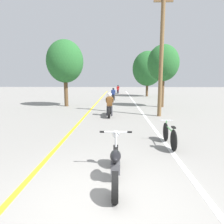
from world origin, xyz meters
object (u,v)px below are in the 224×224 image
object	(u,v)px
roadside_tree_right_near	(163,63)
roadside_tree_right_far	(148,69)
motorcycle_foreground	(115,163)
motorcycle_rider_far	(118,90)
bicycle_parked	(169,135)
utility_pole	(161,54)
motorcycle_rider_lead	(110,107)
motorcycle_rider_mid	(113,96)
roadside_tree_left	(65,62)

from	to	relation	value
roadside_tree_right_near	roadside_tree_right_far	size ratio (longest dim) A/B	0.83
roadside_tree_right_near	motorcycle_foreground	world-z (taller)	roadside_tree_right_near
motorcycle_rider_far	roadside_tree_right_far	bearing A→B (deg)	-56.60
roadside_tree_right_far	bicycle_parked	world-z (taller)	roadside_tree_right_far
utility_pole	roadside_tree_right_near	distance (m)	4.38
roadside_tree_right_near	motorcycle_rider_lead	distance (m)	6.64
motorcycle_rider_mid	roadside_tree_right_near	bearing A→B (deg)	-52.39
roadside_tree_right_far	roadside_tree_left	world-z (taller)	roadside_tree_right_far
motorcycle_rider_mid	motorcycle_rider_far	distance (m)	11.39
motorcycle_foreground	motorcycle_rider_far	bearing A→B (deg)	89.72
motorcycle_foreground	motorcycle_rider_lead	distance (m)	8.03
roadside_tree_right_near	motorcycle_rider_far	xyz separation A→B (m)	(-3.56, 16.70, -3.00)
motorcycle_foreground	roadside_tree_right_near	bearing A→B (deg)	73.22
utility_pole	bicycle_parked	size ratio (longest dim) A/B	4.18
motorcycle_rider_far	motorcycle_foreground	bearing A→B (deg)	-90.28
utility_pole	bicycle_parked	world-z (taller)	utility_pole
motorcycle_rider_lead	motorcycle_rider_far	world-z (taller)	motorcycle_rider_lead
motorcycle_rider_lead	motorcycle_rider_far	bearing A→B (deg)	88.40
motorcycle_foreground	bicycle_parked	size ratio (longest dim) A/B	1.20
utility_pole	motorcycle_foreground	world-z (taller)	utility_pole
roadside_tree_left	motorcycle_foreground	world-z (taller)	roadside_tree_left
motorcycle_rider_far	bicycle_parked	xyz separation A→B (m)	(1.66, -26.57, -0.16)
motorcycle_foreground	motorcycle_rider_far	distance (m)	28.98
motorcycle_foreground	bicycle_parked	world-z (taller)	motorcycle_foreground
utility_pole	motorcycle_rider_mid	size ratio (longest dim) A/B	3.67
motorcycle_rider_far	bicycle_parked	bearing A→B (deg)	-86.43
motorcycle_rider_lead	bicycle_parked	bearing A→B (deg)	-68.23
motorcycle_rider_lead	motorcycle_rider_mid	size ratio (longest dim) A/B	1.07
motorcycle_rider_lead	roadside_tree_right_far	bearing A→B (deg)	73.38
roadside_tree_right_far	motorcycle_rider_lead	bearing A→B (deg)	-106.62
roadside_tree_left	motorcycle_rider_mid	distance (m)	7.12
bicycle_parked	motorcycle_rider_mid	bearing A→B (deg)	98.26
roadside_tree_right_near	motorcycle_foreground	distance (m)	13.20
bicycle_parked	roadside_tree_left	bearing A→B (deg)	120.95
motorcycle_foreground	bicycle_parked	xyz separation A→B (m)	(1.80, 2.40, -0.03)
roadside_tree_right_far	roadside_tree_left	xyz separation A→B (m)	(-8.34, -10.50, 0.01)
motorcycle_rider_lead	motorcycle_rider_far	xyz separation A→B (m)	(0.58, 20.96, -0.03)
motorcycle_rider_mid	bicycle_parked	size ratio (longest dim) A/B	1.14
roadside_tree_right_far	motorcycle_foreground	distance (m)	23.64
utility_pole	roadside_tree_right_far	size ratio (longest dim) A/B	1.21
utility_pole	motorcycle_rider_mid	bearing A→B (deg)	107.56
motorcycle_rider_mid	roadside_tree_right_far	bearing A→B (deg)	50.75
motorcycle_rider_lead	motorcycle_rider_mid	distance (m)	9.59
roadside_tree_right_near	roadside_tree_left	world-z (taller)	roadside_tree_left
roadside_tree_left	motorcycle_foreground	xyz separation A→B (m)	(4.29, -12.56, -3.31)
motorcycle_foreground	motorcycle_rider_far	xyz separation A→B (m)	(0.14, 28.98, 0.13)
roadside_tree_right_far	bicycle_parked	bearing A→B (deg)	-96.21
motorcycle_rider_lead	bicycle_parked	world-z (taller)	motorcycle_rider_lead
roadside_tree_right_far	motorcycle_rider_far	bearing A→B (deg)	123.40
motorcycle_rider_far	bicycle_parked	distance (m)	26.63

